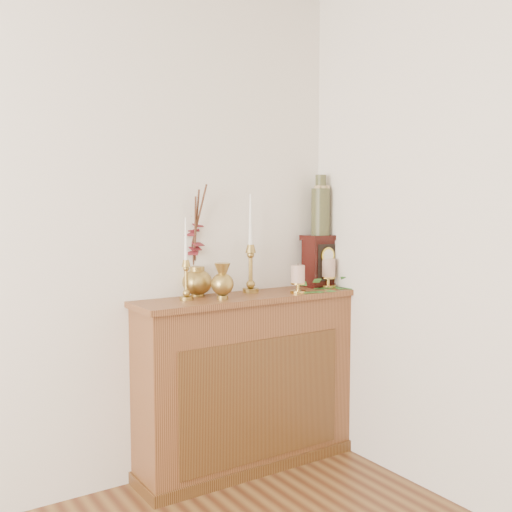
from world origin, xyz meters
TOP-DOWN VIEW (x-y plane):
  - console_shelf at (1.40, 2.10)m, footprint 1.24×0.34m
  - candlestick_left at (1.06, 2.12)m, footprint 0.07×0.07m
  - candlestick_center at (1.47, 2.17)m, footprint 0.09×0.09m
  - bud_vase at (1.22, 2.04)m, footprint 0.11×0.11m
  - ginger_jar at (1.16, 2.25)m, footprint 0.24×0.25m
  - pillar_candle_left at (1.66, 2.00)m, footprint 0.08×0.08m
  - pillar_candle_right at (1.94, 2.08)m, footprint 0.09×0.09m
  - ivy_garland at (1.87, 2.02)m, footprint 0.41×0.18m
  - mantel_clock at (1.94, 2.15)m, footprint 0.20×0.15m
  - ceramic_vase at (1.94, 2.15)m, footprint 0.11×0.11m

SIDE VIEW (x-z plane):
  - console_shelf at x=1.40m, z-range -0.03..0.90m
  - ivy_garland at x=1.87m, z-range 0.90..0.98m
  - pillar_candle_left at x=1.66m, z-range 0.93..1.09m
  - bud_vase at x=1.22m, z-range 0.93..1.11m
  - pillar_candle_right at x=1.94m, z-range 0.93..1.11m
  - candlestick_left at x=1.06m, z-range 0.86..1.27m
  - mantel_clock at x=1.94m, z-range 0.93..1.23m
  - candlestick_center at x=1.47m, z-range 0.84..1.37m
  - ginger_jar at x=1.16m, z-range 0.90..1.48m
  - ceramic_vase at x=1.94m, z-range 1.21..1.56m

